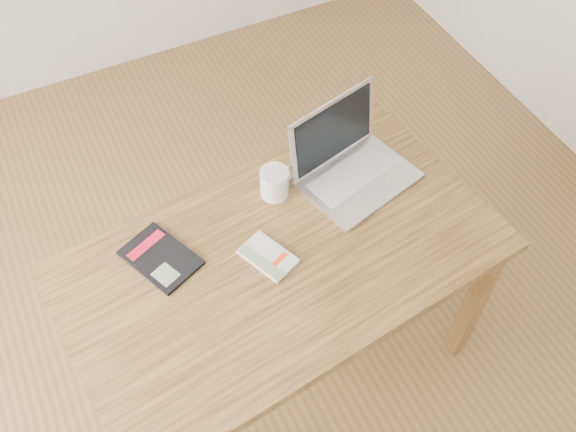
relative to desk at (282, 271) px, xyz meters
name	(u,v)px	position (x,y,z in m)	size (l,w,h in m)	color
room	(171,123)	(-0.24, 0.07, 0.69)	(4.04, 4.04, 2.70)	brown
desk	(282,271)	(0.00, 0.00, 0.00)	(1.42, 0.92, 0.75)	brown
white_guidebook	(268,256)	(-0.04, 0.01, 0.10)	(0.16, 0.20, 0.02)	silver
black_guidebook	(160,258)	(-0.34, 0.15, 0.10)	(0.23, 0.27, 0.01)	black
laptop	(350,163)	(0.35, 0.20, 0.14)	(0.42, 0.37, 0.26)	silver
coffee_mug	(275,182)	(0.09, 0.24, 0.14)	(0.13, 0.10, 0.10)	white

